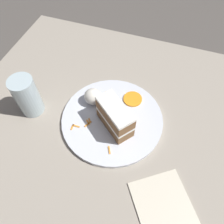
% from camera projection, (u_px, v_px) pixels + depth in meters
% --- Properties ---
extents(ground_plane, '(6.00, 6.00, 0.00)m').
position_uv_depth(ground_plane, '(109.00, 135.00, 0.66)').
color(ground_plane, '#4C4742').
rests_on(ground_plane, ground).
extents(dining_table, '(0.92, 0.86, 0.04)m').
position_uv_depth(dining_table, '(109.00, 132.00, 0.64)').
color(dining_table, gray).
rests_on(dining_table, ground).
extents(plate, '(0.29, 0.29, 0.01)m').
position_uv_depth(plate, '(112.00, 119.00, 0.64)').
color(plate, silver).
rests_on(plate, dining_table).
extents(cake_slice, '(0.12, 0.11, 0.09)m').
position_uv_depth(cake_slice, '(115.00, 117.00, 0.58)').
color(cake_slice, brown).
rests_on(cake_slice, plate).
extents(cream_dollop, '(0.06, 0.05, 0.05)m').
position_uv_depth(cream_dollop, '(93.00, 97.00, 0.64)').
color(cream_dollop, white).
rests_on(cream_dollop, plate).
extents(orange_garnish, '(0.06, 0.06, 0.01)m').
position_uv_depth(orange_garnish, '(133.00, 99.00, 0.67)').
color(orange_garnish, orange).
rests_on(orange_garnish, plate).
extents(carrot_shreds_scatter, '(0.13, 0.19, 0.00)m').
position_uv_depth(carrot_shreds_scatter, '(90.00, 123.00, 0.62)').
color(carrot_shreds_scatter, orange).
rests_on(carrot_shreds_scatter, plate).
extents(drinking_glass, '(0.07, 0.07, 0.13)m').
position_uv_depth(drinking_glass, '(28.00, 98.00, 0.62)').
color(drinking_glass, silver).
rests_on(drinking_glass, dining_table).
extents(menu_card, '(0.21, 0.23, 0.00)m').
position_uv_depth(menu_card, '(167.00, 216.00, 0.50)').
color(menu_card, beige).
rests_on(menu_card, dining_table).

